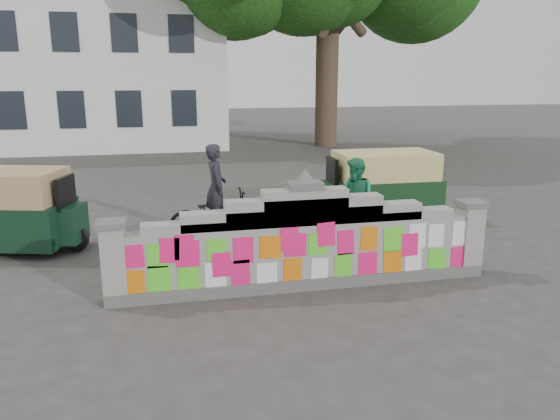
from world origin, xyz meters
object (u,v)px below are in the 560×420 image
Objects in this scene: pedestrian at (356,200)px; rickshaw_left at (7,209)px; cyclist_bike at (217,215)px; rickshaw_right at (381,184)px; cyclist_rider at (216,198)px.

rickshaw_left is at bearing -116.77° from pedestrian.
cyclist_bike is 4.21m from rickshaw_right.
cyclist_bike is at bearing -123.43° from pedestrian.
pedestrian is at bearing -104.98° from cyclist_bike.
cyclist_bike is 1.12× the size of cyclist_rider.
pedestrian reaches higher than rickshaw_right.
rickshaw_left is (-4.18, 0.14, -0.06)m from cyclist_rider.
rickshaw_right is at bearing -80.25° from cyclist_rider.
cyclist_rider is (0.00, 0.00, 0.37)m from cyclist_bike.
cyclist_bike is 3.00m from pedestrian.
cyclist_rider is 0.60× the size of rickshaw_right.
cyclist_rider is at bearing -0.00° from cyclist_bike.
cyclist_rider reaches higher than cyclist_bike.
rickshaw_right is at bearing -80.25° from cyclist_bike.
rickshaw_right is at bearing 20.68° from rickshaw_left.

